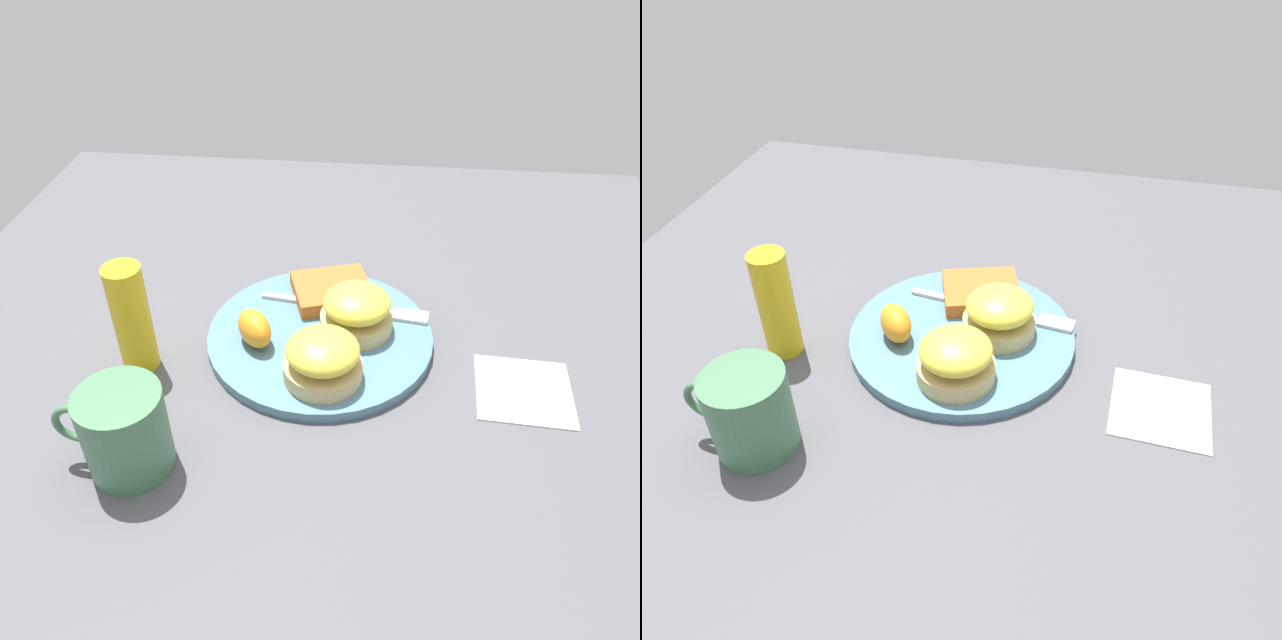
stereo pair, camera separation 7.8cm
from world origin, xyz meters
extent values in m
plane|color=#4C4C51|center=(0.00, 0.00, 0.00)|extent=(1.10, 1.10, 0.00)
cylinder|color=slate|center=(0.00, 0.00, 0.01)|extent=(0.29, 0.29, 0.01)
cylinder|color=tan|center=(-0.01, 0.08, 0.02)|extent=(0.09, 0.09, 0.02)
ellipsoid|color=yellow|center=(-0.01, 0.08, 0.05)|extent=(0.09, 0.09, 0.04)
cylinder|color=tan|center=(-0.04, -0.01, 0.02)|extent=(0.09, 0.09, 0.02)
ellipsoid|color=yellow|center=(-0.04, -0.01, 0.05)|extent=(0.09, 0.09, 0.04)
cube|color=#BB5E26|center=(-0.01, -0.08, 0.02)|extent=(0.12, 0.11, 0.02)
ellipsoid|color=orange|center=(0.08, 0.03, 0.04)|extent=(0.06, 0.07, 0.04)
cube|color=silver|center=(0.03, -0.06, 0.02)|extent=(0.12, 0.03, 0.00)
cube|color=silver|center=(-0.11, -0.04, 0.02)|extent=(0.05, 0.03, 0.00)
cylinder|color=#42704C|center=(0.17, 0.22, 0.05)|extent=(0.09, 0.09, 0.10)
torus|color=#42704C|center=(0.22, 0.22, 0.05)|extent=(0.05, 0.01, 0.05)
cube|color=white|center=(-0.25, 0.07, 0.00)|extent=(0.12, 0.12, 0.00)
cylinder|color=gold|center=(0.21, 0.07, 0.07)|extent=(0.04, 0.04, 0.14)
camera|label=1|loc=(-0.06, 0.61, 0.52)|focal=35.00mm
camera|label=2|loc=(-0.14, 0.60, 0.52)|focal=35.00mm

